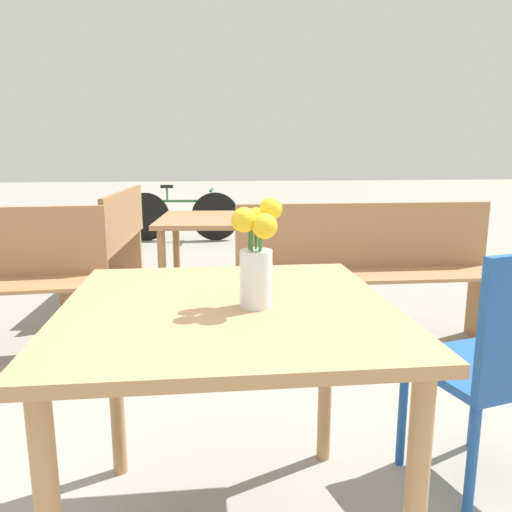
{
  "coord_description": "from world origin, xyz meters",
  "views": [
    {
      "loc": [
        -0.07,
        -1.29,
        1.14
      ],
      "look_at": [
        0.07,
        -0.04,
        0.88
      ],
      "focal_mm": 35.0,
      "sensor_mm": 36.0,
      "label": 1
    }
  ],
  "objects": [
    {
      "name": "table_back",
      "position": [
        -0.02,
        2.05,
        0.6
      ],
      "size": [
        0.71,
        0.85,
        0.72
      ],
      "color": "#9E7047",
      "rests_on": "ground_plane"
    },
    {
      "name": "flower_vase",
      "position": [
        0.07,
        -0.04,
        0.88
      ],
      "size": [
        0.13,
        0.15,
        0.29
      ],
      "color": "silver",
      "rests_on": "table_front"
    },
    {
      "name": "cafe_chair",
      "position": [
        0.88,
        0.12,
        0.5
      ],
      "size": [
        0.49,
        0.49,
        0.87
      ],
      "color": "#1E519E",
      "rests_on": "ground_plane"
    },
    {
      "name": "bench_far",
      "position": [
        -0.78,
        2.86,
        0.46
      ],
      "size": [
        0.43,
        1.56,
        0.85
      ],
      "color": "#9E7047",
      "rests_on": "ground_plane"
    },
    {
      "name": "bench_near",
      "position": [
        0.92,
        1.55,
        0.46
      ],
      "size": [
        1.58,
        0.37,
        0.85
      ],
      "color": "#9E7047",
      "rests_on": "ground_plane"
    },
    {
      "name": "bicycle",
      "position": [
        -0.34,
        5.38,
        0.34
      ],
      "size": [
        1.56,
        0.44,
        0.74
      ],
      "color": "black",
      "rests_on": "ground_plane"
    },
    {
      "name": "table_front",
      "position": [
        0.0,
        0.0,
        0.65
      ],
      "size": [
        0.88,
        0.9,
        0.75
      ],
      "color": "tan",
      "rests_on": "ground_plane"
    }
  ]
}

